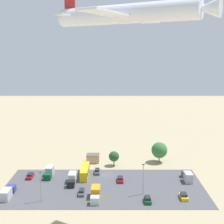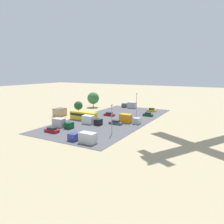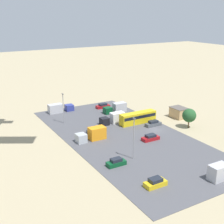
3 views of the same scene
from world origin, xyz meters
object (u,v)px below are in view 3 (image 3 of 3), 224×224
shed_building (179,113)px  parked_truck_4 (93,134)px  parked_car_0 (150,138)px  parked_car_5 (153,124)px  parked_truck_0 (223,171)px  parked_truck_3 (114,118)px  parked_car_2 (103,106)px  parked_car_3 (96,130)px  bus (138,117)px  parked_truck_2 (59,108)px  parked_car_4 (116,162)px  parked_car_1 (155,183)px  parked_truck_1 (116,108)px

shed_building → parked_truck_4: bearing=94.9°
parked_car_0 → parked_car_5: parked_car_5 is taller
parked_truck_0 → parked_truck_3: bearing=-176.5°
parked_car_2 → parked_car_3: bearing=146.5°
bus → parked_car_5: 4.90m
parked_car_2 → parked_truck_2: 14.57m
parked_car_2 → parked_car_4: bearing=155.3°
parked_car_0 → parked_truck_3: size_ratio=0.61×
parked_car_4 → parked_car_3: bearing=-14.7°
bus → parked_car_4: (-19.29, 18.79, -1.07)m
parked_truck_0 → parked_truck_2: parked_truck_0 is taller
bus → parked_truck_4: size_ratio=1.46×
parked_car_0 → parked_car_3: size_ratio=0.95×
parked_car_0 → parked_car_2: size_ratio=0.97×
parked_car_4 → parked_car_5: parked_car_4 is taller
parked_car_5 → parked_truck_4: size_ratio=0.62×
parked_car_2 → parked_car_4: size_ratio=1.13×
shed_building → parked_car_5: shed_building is taller
shed_building → parked_truck_0: size_ratio=0.69×
parked_car_1 → parked_truck_1: 45.22m
bus → parked_truck_4: 17.44m
bus → parked_truck_0: 34.19m
parked_car_1 → parked_truck_2: 51.04m
parked_car_1 → parked_car_2: 50.49m
parked_truck_3 → shed_building: bearing=-105.7°
parked_truck_3 → parked_car_3: bearing=116.0°
parked_truck_0 → parked_car_1: bearing=-107.5°
parked_truck_0 → parked_truck_4: 32.30m
parked_car_2 → parked_truck_3: size_ratio=0.63×
parked_car_1 → parked_truck_3: size_ratio=0.57×
parked_car_4 → parked_truck_2: 40.57m
parked_car_0 → parked_car_4: bearing=-63.0°
shed_building → parked_car_2: shed_building is taller
parked_car_2 → parked_car_5: parked_car_5 is taller
parked_truck_0 → parked_truck_1: bearing=175.5°
parked_truck_0 → parked_truck_1: parked_truck_0 is taller
parked_car_1 → parked_car_5: bearing=-36.6°
parked_car_4 → parked_truck_3: parked_truck_3 is taller
parked_truck_3 → parked_car_4: bearing=150.7°
parked_truck_2 → bus: bearing=36.7°
parked_car_5 → parked_truck_3: bearing=47.3°
shed_building → parked_truck_3: (5.53, 19.66, -0.16)m
parked_car_4 → parked_truck_3: size_ratio=0.56×
parked_car_5 → parked_car_4: bearing=125.6°
parked_truck_1 → bus: bearing=-180.0°
parked_car_1 → parked_truck_3: bearing=-17.9°
parked_car_3 → parked_truck_0: bearing=-163.3°
parked_truck_3 → parked_truck_4: (-8.13, 10.92, 0.07)m
parked_truck_1 → parked_truck_2: size_ratio=0.93×
shed_building → parked_truck_3: size_ratio=0.67×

